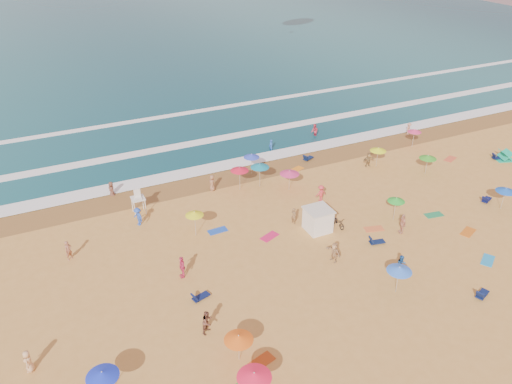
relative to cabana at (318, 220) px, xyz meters
name	(u,v)px	position (x,y,z in m)	size (l,w,h in m)	color
ground	(313,231)	(-0.41, -0.03, -1.00)	(220.00, 220.00, 0.00)	gold
ocean	(116,36)	(-0.41, 83.97, -1.00)	(220.00, 140.00, 0.18)	#0C4756
wet_sand	(253,171)	(-0.41, 12.47, -0.99)	(220.00, 220.00, 0.00)	olive
surf_foam	(223,140)	(-0.41, 21.29, -0.90)	(200.00, 18.70, 0.05)	white
cabana	(318,220)	(0.00, 0.00, 0.00)	(2.00, 2.00, 2.00)	white
cabana_roof	(319,210)	(0.00, 0.00, 1.06)	(2.20, 2.20, 0.12)	silver
bicycle	(338,222)	(1.90, -0.30, -0.52)	(0.63, 1.81, 0.95)	black
lifeguard_stand	(139,203)	(-13.45, 9.43, 0.05)	(1.20, 1.20, 2.10)	white
beach_umbrellas	(318,207)	(0.19, 0.37, 1.10)	(58.77, 27.45, 0.81)	orange
loungers	(407,227)	(7.27, -3.17, -0.83)	(41.28, 26.77, 0.34)	#0F184B
towels	(357,236)	(2.60, -2.27, -0.98)	(36.18, 24.82, 0.03)	#BB4617
beachgoers	(277,206)	(-1.99, 3.83, -0.19)	(46.02, 26.52, 2.12)	tan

